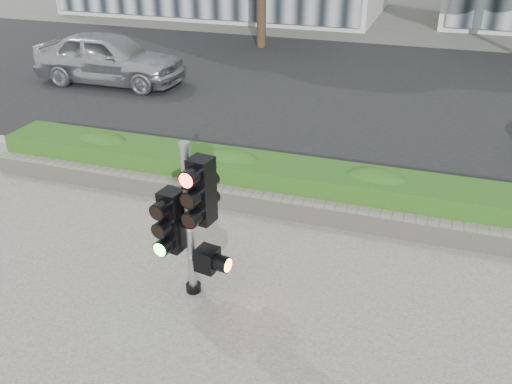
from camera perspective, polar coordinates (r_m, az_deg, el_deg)
ground at (r=8.11m, az=-0.97°, el=-8.97°), size 120.00×120.00×0.00m
road at (r=16.98m, az=10.51°, el=10.60°), size 60.00×13.00×0.02m
curb at (r=10.67m, az=4.66°, el=0.90°), size 60.00×0.25×0.12m
stone_wall at (r=9.53m, az=2.82°, el=-1.54°), size 12.00×0.32×0.34m
hedge at (r=10.01m, az=3.87°, el=1.03°), size 12.00×1.00×0.68m
traffic_signal at (r=7.18m, az=-6.75°, el=-2.25°), size 0.81×0.63×2.27m
car_silver at (r=17.66m, az=-15.20°, el=13.45°), size 4.66×1.91×1.58m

